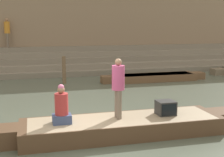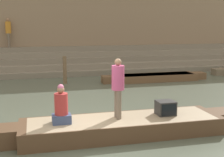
{
  "view_description": "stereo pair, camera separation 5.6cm",
  "coord_description": "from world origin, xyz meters",
  "px_view_note": "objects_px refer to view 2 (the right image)",
  "views": [
    {
      "loc": [
        -1.14,
        -7.65,
        3.01
      ],
      "look_at": [
        1.22,
        1.38,
        1.36
      ],
      "focal_mm": 50.0,
      "sensor_mm": 36.0,
      "label": 1
    },
    {
      "loc": [
        -1.08,
        -7.67,
        3.01
      ],
      "look_at": [
        1.22,
        1.38,
        1.36
      ],
      "focal_mm": 50.0,
      "sensor_mm": 36.0,
      "label": 2
    }
  ],
  "objects_px": {
    "person_standing": "(118,84)",
    "mooring_post": "(65,70)",
    "person_rowing": "(61,108)",
    "person_on_steps": "(8,31)",
    "tv_set": "(166,108)",
    "rowboat_main": "(123,126)",
    "moored_boat_shore": "(155,77)"
  },
  "relations": [
    {
      "from": "moored_boat_shore",
      "to": "mooring_post",
      "type": "distance_m",
      "value": 4.78
    },
    {
      "from": "person_rowing",
      "to": "mooring_post",
      "type": "height_order",
      "value": "person_rowing"
    },
    {
      "from": "rowboat_main",
      "to": "person_standing",
      "type": "bearing_deg",
      "value": 147.01
    },
    {
      "from": "rowboat_main",
      "to": "tv_set",
      "type": "xyz_separation_m",
      "value": [
        1.27,
        0.05,
        0.41
      ]
    },
    {
      "from": "person_rowing",
      "to": "moored_boat_shore",
      "type": "height_order",
      "value": "person_rowing"
    },
    {
      "from": "person_standing",
      "to": "tv_set",
      "type": "xyz_separation_m",
      "value": [
        1.39,
        -0.04,
        -0.74
      ]
    },
    {
      "from": "tv_set",
      "to": "mooring_post",
      "type": "height_order",
      "value": "mooring_post"
    },
    {
      "from": "moored_boat_shore",
      "to": "mooring_post",
      "type": "relative_size",
      "value": 4.14
    },
    {
      "from": "rowboat_main",
      "to": "person_rowing",
      "type": "distance_m",
      "value": 1.77
    },
    {
      "from": "rowboat_main",
      "to": "moored_boat_shore",
      "type": "bearing_deg",
      "value": 64.65
    },
    {
      "from": "rowboat_main",
      "to": "person_standing",
      "type": "xyz_separation_m",
      "value": [
        -0.12,
        0.08,
        1.16
      ]
    },
    {
      "from": "person_rowing",
      "to": "person_standing",
      "type": "bearing_deg",
      "value": 16.33
    },
    {
      "from": "tv_set",
      "to": "moored_boat_shore",
      "type": "xyz_separation_m",
      "value": [
        2.69,
        7.42,
        -0.47
      ]
    },
    {
      "from": "tv_set",
      "to": "person_on_steps",
      "type": "height_order",
      "value": "person_on_steps"
    },
    {
      "from": "moored_boat_shore",
      "to": "mooring_post",
      "type": "xyz_separation_m",
      "value": [
        -4.73,
        0.44,
        0.5
      ]
    },
    {
      "from": "person_rowing",
      "to": "tv_set",
      "type": "xyz_separation_m",
      "value": [
        2.93,
        0.05,
        -0.21
      ]
    },
    {
      "from": "mooring_post",
      "to": "person_on_steps",
      "type": "xyz_separation_m",
      "value": [
        -2.94,
        4.49,
        1.9
      ]
    },
    {
      "from": "tv_set",
      "to": "mooring_post",
      "type": "xyz_separation_m",
      "value": [
        -2.04,
        7.86,
        0.04
      ]
    },
    {
      "from": "mooring_post",
      "to": "person_on_steps",
      "type": "height_order",
      "value": "person_on_steps"
    },
    {
      "from": "tv_set",
      "to": "rowboat_main",
      "type": "bearing_deg",
      "value": -170.93
    },
    {
      "from": "rowboat_main",
      "to": "person_rowing",
      "type": "xyz_separation_m",
      "value": [
        -1.65,
        0.0,
        0.62
      ]
    },
    {
      "from": "person_standing",
      "to": "person_on_steps",
      "type": "relative_size",
      "value": 0.92
    },
    {
      "from": "rowboat_main",
      "to": "person_rowing",
      "type": "height_order",
      "value": "person_rowing"
    },
    {
      "from": "rowboat_main",
      "to": "mooring_post",
      "type": "xyz_separation_m",
      "value": [
        -0.77,
        7.91,
        0.45
      ]
    },
    {
      "from": "person_standing",
      "to": "tv_set",
      "type": "distance_m",
      "value": 1.58
    },
    {
      "from": "person_rowing",
      "to": "person_on_steps",
      "type": "distance_m",
      "value": 12.68
    },
    {
      "from": "person_standing",
      "to": "person_on_steps",
      "type": "distance_m",
      "value": 12.88
    },
    {
      "from": "tv_set",
      "to": "mooring_post",
      "type": "relative_size",
      "value": 0.36
    },
    {
      "from": "rowboat_main",
      "to": "mooring_post",
      "type": "distance_m",
      "value": 7.96
    },
    {
      "from": "person_standing",
      "to": "person_rowing",
      "type": "distance_m",
      "value": 1.63
    },
    {
      "from": "tv_set",
      "to": "person_on_steps",
      "type": "xyz_separation_m",
      "value": [
        -4.98,
        12.35,
        1.94
      ]
    },
    {
      "from": "person_standing",
      "to": "mooring_post",
      "type": "relative_size",
      "value": 1.17
    }
  ]
}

